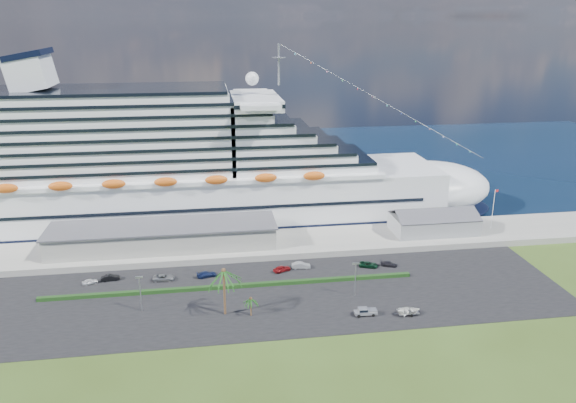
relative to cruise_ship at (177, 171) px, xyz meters
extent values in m
plane|color=#314416|center=(21.53, -64.00, -16.69)|extent=(420.00, 420.00, 0.00)
cube|color=black|center=(21.53, -53.00, -16.63)|extent=(140.00, 38.00, 0.12)
cube|color=gray|center=(21.53, -24.00, -15.79)|extent=(240.00, 20.00, 1.80)
cube|color=black|center=(21.53, 66.00, -16.68)|extent=(420.00, 160.00, 0.02)
cube|color=silver|center=(1.53, 0.00, -8.69)|extent=(160.00, 30.00, 16.00)
ellipsoid|color=silver|center=(81.53, 0.00, -8.69)|extent=(40.00, 30.00, 16.00)
cube|color=black|center=(1.53, 0.00, -15.49)|extent=(164.00, 30.60, 2.40)
cube|color=silver|center=(-10.47, 0.00, 12.91)|extent=(128.00, 26.00, 24.80)
cube|color=silver|center=(24.33, 0.00, 20.71)|extent=(14.00, 38.00, 3.20)
cube|color=silver|center=(-38.47, 0.00, 30.31)|extent=(11.58, 14.00, 11.58)
cylinder|color=gray|center=(31.53, 0.00, 31.31)|extent=(0.70, 0.70, 12.00)
ellipsoid|color=#CE5513|center=(-2.47, -15.80, 1.11)|extent=(90.00, 2.40, 2.60)
ellipsoid|color=#CE5513|center=(-2.47, 15.80, 1.11)|extent=(90.00, 2.40, 2.60)
cube|color=black|center=(1.53, 0.00, -7.89)|extent=(144.00, 30.40, 0.90)
cube|color=gray|center=(-3.47, -24.00, -11.89)|extent=(60.00, 14.00, 6.00)
cube|color=#4C4C54|center=(-3.47, -24.00, -8.79)|extent=(61.00, 15.00, 0.40)
cube|color=gray|center=(73.53, -24.00, -12.49)|extent=(24.00, 12.00, 4.80)
cube|color=#4C4C54|center=(73.53, -27.00, -8.89)|extent=(24.00, 6.31, 2.74)
cube|color=#4C4C54|center=(73.53, -21.00, -8.89)|extent=(24.00, 6.31, 2.74)
cylinder|color=silver|center=(91.53, -24.00, -8.89)|extent=(0.16, 0.16, 12.00)
cube|color=red|center=(92.03, -24.00, -3.29)|extent=(1.00, 0.04, 0.70)
cube|color=black|center=(13.53, -48.00, -16.12)|extent=(88.00, 1.10, 0.90)
cylinder|color=gray|center=(-6.47, -56.00, -12.57)|extent=(0.24, 0.24, 8.00)
cube|color=gray|center=(-6.47, -56.00, -8.47)|extent=(1.60, 0.35, 0.35)
cylinder|color=gray|center=(41.53, -56.00, -12.57)|extent=(0.24, 0.24, 8.00)
cube|color=gray|center=(41.53, -56.00, -8.47)|extent=(1.60, 0.35, 0.35)
cylinder|color=#47301E|center=(11.53, -60.00, -11.44)|extent=(0.54, 0.54, 10.50)
sphere|color=#47301E|center=(11.53, -60.00, -6.19)|extent=(0.98, 0.98, 0.98)
cylinder|color=#47301E|center=(17.03, -61.50, -14.59)|extent=(0.35, 0.35, 4.20)
sphere|color=#47301E|center=(17.03, -61.50, -12.49)|extent=(0.73, 0.73, 0.73)
imported|color=silver|center=(-20.14, -40.80, -15.95)|extent=(3.92, 2.71, 1.24)
imported|color=black|center=(-15.53, -39.51, -15.83)|extent=(4.67, 2.19, 1.48)
imported|color=gray|center=(-2.64, -41.44, -15.85)|extent=(5.30, 2.63, 1.45)
imported|color=#142048|center=(7.76, -41.02, -15.87)|extent=(5.22, 3.18, 1.42)
imported|color=maroon|center=(26.67, -40.73, -15.80)|extent=(4.88, 3.50, 1.54)
imported|color=#95979C|center=(31.77, -39.55, -15.79)|extent=(4.96, 2.28, 1.58)
imported|color=black|center=(49.03, -41.40, -15.90)|extent=(5.38, 3.97, 1.36)
imported|color=#232328|center=(54.45, -41.65, -15.95)|extent=(4.65, 3.23, 1.25)
cylinder|color=black|center=(39.81, -65.92, -16.21)|extent=(0.73, 0.28, 0.72)
cylinder|color=black|center=(39.81, -64.21, -16.21)|extent=(0.73, 0.28, 0.72)
cylinder|color=black|center=(42.97, -65.92, -16.21)|extent=(0.73, 0.28, 0.72)
cylinder|color=black|center=(42.97, -64.21, -16.21)|extent=(0.73, 0.28, 0.72)
cube|color=#ADB1B5|center=(41.53, -65.07, -15.90)|extent=(4.95, 2.00, 0.63)
cube|color=#ADB1B5|center=(42.84, -65.07, -15.54)|extent=(2.24, 1.85, 0.50)
cube|color=#ADB1B5|center=(40.89, -65.07, -15.26)|extent=(2.05, 1.79, 0.86)
cube|color=black|center=(40.89, -65.07, -15.17)|extent=(1.87, 1.83, 0.50)
cube|color=#ADB1B5|center=(39.45, -65.07, -15.72)|extent=(0.88, 1.75, 0.32)
cube|color=gray|center=(50.71, -66.40, -16.03)|extent=(4.60, 1.75, 0.12)
cylinder|color=gray|center=(48.62, -66.40, -16.03)|extent=(2.19, 0.11, 0.08)
cylinder|color=black|center=(51.11, -67.29, -16.26)|extent=(0.64, 0.23, 0.64)
cylinder|color=black|center=(51.11, -65.50, -16.26)|extent=(0.64, 0.23, 0.64)
imported|color=silver|center=(50.71, -66.40, -15.44)|extent=(5.09, 3.67, 1.05)
camera|label=1|loc=(9.07, -168.75, 44.82)|focal=35.00mm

